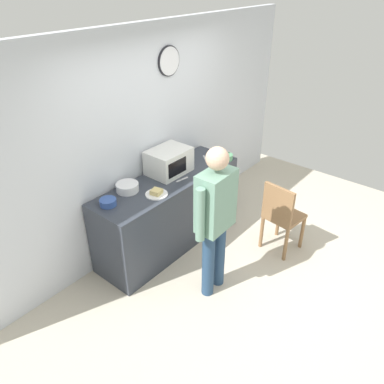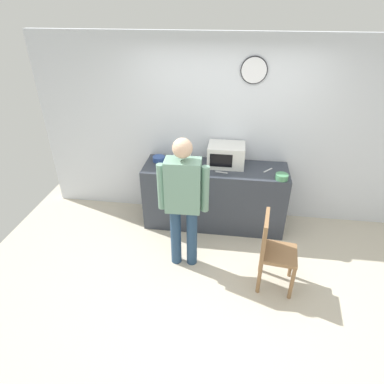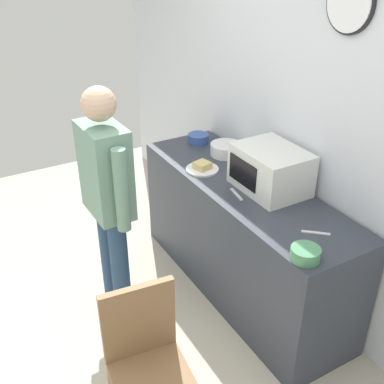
% 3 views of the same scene
% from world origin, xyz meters
% --- Properties ---
extents(ground_plane, '(6.00, 6.00, 0.00)m').
position_xyz_m(ground_plane, '(0.00, 0.00, 0.00)').
color(ground_plane, beige).
extents(back_wall, '(5.40, 0.13, 2.60)m').
position_xyz_m(back_wall, '(0.00, 1.60, 1.30)').
color(back_wall, silver).
rests_on(back_wall, ground_plane).
extents(kitchen_counter, '(2.00, 0.62, 0.92)m').
position_xyz_m(kitchen_counter, '(-0.10, 1.22, 0.46)').
color(kitchen_counter, '#333842').
rests_on(kitchen_counter, ground_plane).
extents(microwave, '(0.50, 0.39, 0.30)m').
position_xyz_m(microwave, '(0.04, 1.32, 1.07)').
color(microwave, silver).
rests_on(microwave, kitchen_counter).
extents(sandwich_plate, '(0.25, 0.25, 0.07)m').
position_xyz_m(sandwich_plate, '(-0.44, 1.07, 0.94)').
color(sandwich_plate, white).
rests_on(sandwich_plate, kitchen_counter).
extents(salad_bowl, '(0.25, 0.25, 0.09)m').
position_xyz_m(salad_bowl, '(-0.59, 1.38, 0.97)').
color(salad_bowl, white).
rests_on(salad_bowl, kitchen_counter).
extents(cereal_bowl, '(0.17, 0.17, 0.07)m').
position_xyz_m(cereal_bowl, '(0.77, 1.00, 0.96)').
color(cereal_bowl, '#4C8E60').
rests_on(cereal_bowl, kitchen_counter).
extents(mixing_bowl, '(0.18, 0.18, 0.07)m').
position_xyz_m(mixing_bowl, '(-0.92, 1.31, 0.96)').
color(mixing_bowl, '#33519E').
rests_on(mixing_bowl, kitchen_counter).
extents(fork_utensil, '(0.17, 0.05, 0.01)m').
position_xyz_m(fork_utensil, '(-0.01, 1.08, 0.93)').
color(fork_utensil, silver).
rests_on(fork_utensil, kitchen_counter).
extents(spoon_utensil, '(0.13, 0.14, 0.01)m').
position_xyz_m(spoon_utensil, '(0.61, 1.22, 0.93)').
color(spoon_utensil, silver).
rests_on(spoon_utensil, kitchen_counter).
extents(person_standing, '(0.59, 0.25, 1.69)m').
position_xyz_m(person_standing, '(-0.40, 0.30, 0.99)').
color(person_standing, navy).
rests_on(person_standing, ground_plane).
extents(wooden_chair, '(0.44, 0.44, 0.94)m').
position_xyz_m(wooden_chair, '(0.64, 0.08, 0.52)').
color(wooden_chair, olive).
rests_on(wooden_chair, ground_plane).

